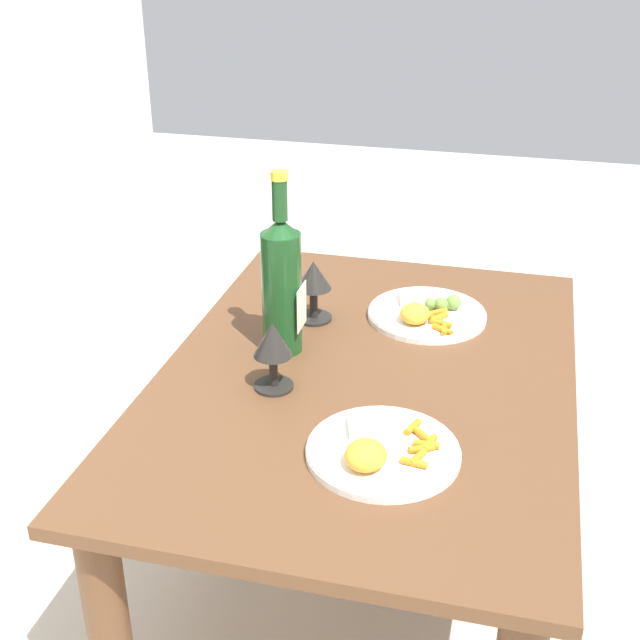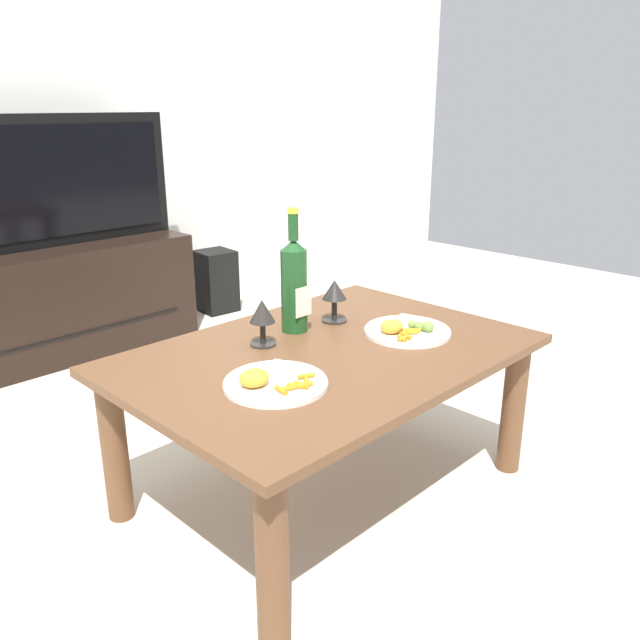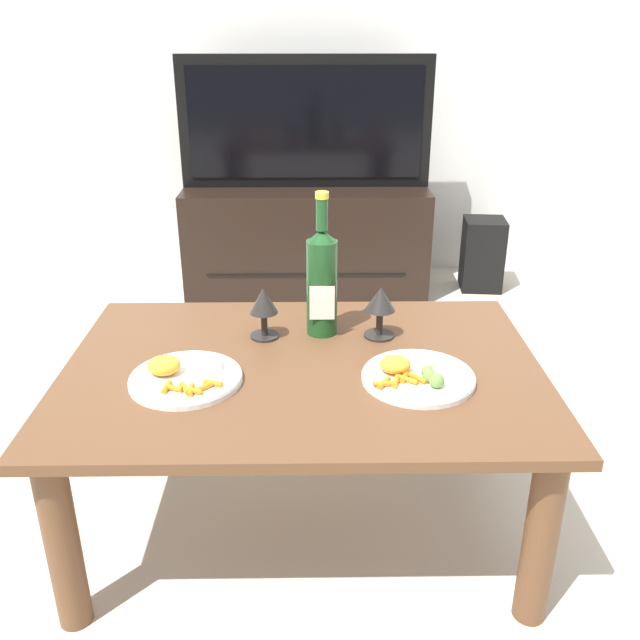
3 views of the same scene
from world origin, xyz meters
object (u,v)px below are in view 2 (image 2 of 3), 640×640
dinner_plate_right (407,330)px  dinner_plate_left (274,382)px  floor_speaker (216,281)px  goblet_left (262,315)px  goblet_right (334,293)px  tv_screen (50,182)px  dining_table (327,375)px  tv_stand (66,298)px  wine_bottle (294,283)px

dinner_plate_right → dinner_plate_left: bearing=179.8°
floor_speaker → goblet_left: bearing=-116.6°
goblet_right → tv_screen: bearing=97.5°
dining_table → dinner_plate_right: bearing=-17.1°
goblet_left → tv_screen: bearing=86.4°
floor_speaker → dining_table: bearing=-111.5°
goblet_left → dinner_plate_left: 0.29m
dining_table → floor_speaker: bearing=63.2°
tv_stand → dinner_plate_right: dinner_plate_right is taller
wine_bottle → dinner_plate_right: (0.21, -0.26, -0.13)m
tv_stand → goblet_left: 1.52m
wine_bottle → goblet_left: bearing=-170.2°
floor_speaker → dinner_plate_left: size_ratio=1.34×
tv_stand → wine_bottle: (0.05, -1.47, 0.35)m
goblet_left → dinner_plate_left: goblet_left is taller
tv_stand → goblet_right: (0.20, -1.49, 0.29)m
goblet_left → dining_table: bearing=-57.7°
goblet_left → dinner_plate_right: 0.43m
goblet_left → dinner_plate_right: (0.35, -0.23, -0.08)m
dining_table → floor_speaker: (0.83, 1.64, -0.20)m
dining_table → wine_bottle: (0.05, 0.18, 0.22)m
dining_table → dinner_plate_right: dinner_plate_right is taller
tv_stand → tv_screen: 0.52m
goblet_right → dinner_plate_left: goblet_right is taller
dining_table → goblet_left: goblet_left is taller
wine_bottle → goblet_left: 0.16m
tv_screen → tv_stand: bearing=90.0°
floor_speaker → wine_bottle: size_ratio=0.92×
tv_stand → wine_bottle: wine_bottle is taller
dining_table → tv_screen: 1.69m
floor_speaker → goblet_right: size_ratio=2.52×
dining_table → tv_screen: size_ratio=1.01×
dining_table → dinner_plate_left: (-0.26, -0.08, 0.09)m
tv_stand → dinner_plate_left: size_ratio=4.38×
dining_table → tv_stand: size_ratio=1.01×
goblet_right → dinner_plate_left: bearing=-153.1°
tv_stand → goblet_right: size_ratio=8.26×
dinner_plate_right → tv_stand: bearing=98.5°
goblet_left → tv_stand: bearing=86.4°
dining_table → tv_screen: (-0.00, 1.65, 0.40)m
dining_table → tv_screen: bearing=90.1°
wine_bottle → dinner_plate_left: (-0.31, -0.26, -0.13)m
wine_bottle → goblet_right: bearing=-9.8°
goblet_left → dinner_plate_left: (-0.16, -0.23, -0.08)m
goblet_left → goblet_right: (0.29, 0.00, 0.00)m
dining_table → wine_bottle: wine_bottle is taller
tv_stand → floor_speaker: bearing=-0.7°
tv_screen → goblet_right: 1.52m
dining_table → wine_bottle: size_ratio=3.03×
floor_speaker → tv_screen: bearing=-175.2°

